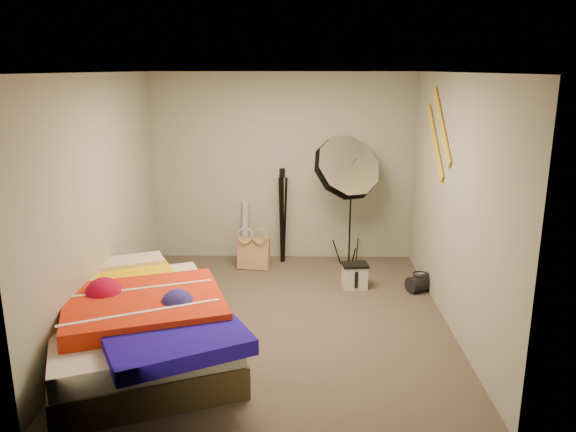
{
  "coord_description": "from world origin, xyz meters",
  "views": [
    {
      "loc": [
        0.22,
        -5.42,
        2.54
      ],
      "look_at": [
        0.1,
        0.6,
        0.95
      ],
      "focal_mm": 35.0,
      "sensor_mm": 36.0,
      "label": 1
    }
  ],
  "objects_px": {
    "bed": "(138,323)",
    "camera_tripod": "(282,209)",
    "tote_bag": "(254,253)",
    "photo_umbrella": "(345,169)",
    "wrapping_roll": "(245,231)",
    "camera_case": "(355,277)",
    "duffel_bag": "(420,283)"
  },
  "relations": [
    {
      "from": "camera_case",
      "to": "bed",
      "type": "distance_m",
      "value": 2.69
    },
    {
      "from": "camera_case",
      "to": "wrapping_roll",
      "type": "bearing_deg",
      "value": 137.68
    },
    {
      "from": "wrapping_roll",
      "to": "tote_bag",
      "type": "bearing_deg",
      "value": -69.38
    },
    {
      "from": "camera_tripod",
      "to": "photo_umbrella",
      "type": "bearing_deg",
      "value": -15.8
    },
    {
      "from": "wrapping_roll",
      "to": "photo_umbrella",
      "type": "distance_m",
      "value": 1.64
    },
    {
      "from": "tote_bag",
      "to": "wrapping_roll",
      "type": "height_order",
      "value": "wrapping_roll"
    },
    {
      "from": "photo_umbrella",
      "to": "duffel_bag",
      "type": "bearing_deg",
      "value": -42.52
    },
    {
      "from": "wrapping_roll",
      "to": "bed",
      "type": "bearing_deg",
      "value": -104.72
    },
    {
      "from": "tote_bag",
      "to": "bed",
      "type": "distance_m",
      "value": 2.46
    },
    {
      "from": "tote_bag",
      "to": "duffel_bag",
      "type": "xyz_separation_m",
      "value": [
        2.02,
        -0.73,
        -0.11
      ]
    },
    {
      "from": "duffel_bag",
      "to": "photo_umbrella",
      "type": "distance_m",
      "value": 1.68
    },
    {
      "from": "tote_bag",
      "to": "camera_case",
      "type": "relative_size",
      "value": 1.47
    },
    {
      "from": "duffel_bag",
      "to": "camera_case",
      "type": "bearing_deg",
      "value": 143.84
    },
    {
      "from": "duffel_bag",
      "to": "bed",
      "type": "xyz_separation_m",
      "value": [
        -2.87,
        -1.57,
        0.22
      ]
    },
    {
      "from": "wrapping_roll",
      "to": "duffel_bag",
      "type": "distance_m",
      "value": 2.46
    },
    {
      "from": "bed",
      "to": "camera_case",
      "type": "bearing_deg",
      "value": 38.11
    },
    {
      "from": "wrapping_roll",
      "to": "duffel_bag",
      "type": "height_order",
      "value": "wrapping_roll"
    },
    {
      "from": "tote_bag",
      "to": "bed",
      "type": "height_order",
      "value": "bed"
    },
    {
      "from": "camera_case",
      "to": "bed",
      "type": "relative_size",
      "value": 0.11
    },
    {
      "from": "camera_case",
      "to": "photo_umbrella",
      "type": "relative_size",
      "value": 0.15
    },
    {
      "from": "tote_bag",
      "to": "photo_umbrella",
      "type": "distance_m",
      "value": 1.6
    },
    {
      "from": "duffel_bag",
      "to": "camera_tripod",
      "type": "relative_size",
      "value": 0.25
    },
    {
      "from": "wrapping_roll",
      "to": "camera_case",
      "type": "height_order",
      "value": "wrapping_roll"
    },
    {
      "from": "photo_umbrella",
      "to": "camera_tripod",
      "type": "height_order",
      "value": "photo_umbrella"
    },
    {
      "from": "bed",
      "to": "camera_tripod",
      "type": "distance_m",
      "value": 2.89
    },
    {
      "from": "wrapping_roll",
      "to": "photo_umbrella",
      "type": "relative_size",
      "value": 0.43
    },
    {
      "from": "camera_case",
      "to": "photo_umbrella",
      "type": "distance_m",
      "value": 1.37
    },
    {
      "from": "photo_umbrella",
      "to": "camera_tripod",
      "type": "relative_size",
      "value": 1.43
    },
    {
      "from": "wrapping_roll",
      "to": "camera_case",
      "type": "xyz_separation_m",
      "value": [
        1.4,
        -1.04,
        -0.25
      ]
    },
    {
      "from": "tote_bag",
      "to": "bed",
      "type": "xyz_separation_m",
      "value": [
        -0.86,
        -2.31,
        0.11
      ]
    },
    {
      "from": "bed",
      "to": "camera_tripod",
      "type": "height_order",
      "value": "camera_tripod"
    },
    {
      "from": "duffel_bag",
      "to": "photo_umbrella",
      "type": "relative_size",
      "value": 0.17
    }
  ]
}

